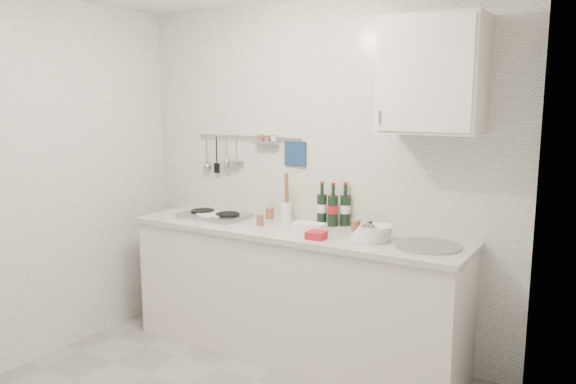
# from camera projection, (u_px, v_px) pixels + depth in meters

# --- Properties ---
(back_wall) EXTENTS (3.00, 0.02, 2.50)m
(back_wall) POSITION_uv_depth(u_px,v_px,m) (315.00, 176.00, 4.10)
(back_wall) COLOR silver
(back_wall) RESTS_ON floor
(wall_left) EXTENTS (0.02, 2.80, 2.50)m
(wall_left) POSITION_uv_depth(u_px,v_px,m) (13.00, 185.00, 3.69)
(wall_left) COLOR silver
(wall_left) RESTS_ON floor
(wall_right) EXTENTS (0.02, 2.80, 2.50)m
(wall_right) POSITION_uv_depth(u_px,v_px,m) (483.00, 247.00, 2.15)
(wall_right) COLOR silver
(wall_right) RESTS_ON floor
(counter) EXTENTS (2.44, 0.64, 0.96)m
(counter) POSITION_uv_depth(u_px,v_px,m) (295.00, 295.00, 3.98)
(counter) COLOR silver
(counter) RESTS_ON floor
(wall_rail) EXTENTS (0.98, 0.09, 0.34)m
(wall_rail) POSITION_uv_depth(u_px,v_px,m) (246.00, 149.00, 4.35)
(wall_rail) COLOR #93969B
(wall_rail) RESTS_ON back_wall
(wall_cabinet) EXTENTS (0.60, 0.38, 0.70)m
(wall_cabinet) POSITION_uv_depth(u_px,v_px,m) (433.00, 75.00, 3.37)
(wall_cabinet) COLOR silver
(wall_cabinet) RESTS_ON back_wall
(plate_stack_hob) EXTENTS (0.26, 0.26, 0.04)m
(plate_stack_hob) POSITION_uv_depth(u_px,v_px,m) (211.00, 216.00, 4.23)
(plate_stack_hob) COLOR #4D5BAF
(plate_stack_hob) RESTS_ON counter
(plate_stack_sink) EXTENTS (0.27, 0.26, 0.10)m
(plate_stack_sink) POSITION_uv_depth(u_px,v_px,m) (373.00, 233.00, 3.57)
(plate_stack_sink) COLOR white
(plate_stack_sink) RESTS_ON counter
(wine_bottles) EXTENTS (0.23, 0.13, 0.31)m
(wine_bottles) POSITION_uv_depth(u_px,v_px,m) (333.00, 204.00, 3.97)
(wine_bottles) COLOR black
(wine_bottles) RESTS_ON counter
(butter_dish) EXTENTS (0.22, 0.12, 0.06)m
(butter_dish) POSITION_uv_depth(u_px,v_px,m) (309.00, 227.00, 3.79)
(butter_dish) COLOR white
(butter_dish) RESTS_ON counter
(strawberry_punnet) EXTENTS (0.12, 0.12, 0.05)m
(strawberry_punnet) POSITION_uv_depth(u_px,v_px,m) (316.00, 235.00, 3.61)
(strawberry_punnet) COLOR red
(strawberry_punnet) RESTS_ON counter
(utensil_crock) EXTENTS (0.09, 0.09, 0.36)m
(utensil_crock) POSITION_uv_depth(u_px,v_px,m) (286.00, 209.00, 4.15)
(utensil_crock) COLOR white
(utensil_crock) RESTS_ON counter
(jar_a) EXTENTS (0.07, 0.07, 0.09)m
(jar_a) POSITION_uv_depth(u_px,v_px,m) (270.00, 213.00, 4.21)
(jar_a) COLOR brown
(jar_a) RESTS_ON counter
(jar_b) EXTENTS (0.07, 0.07, 0.08)m
(jar_b) POSITION_uv_depth(u_px,v_px,m) (356.00, 225.00, 3.83)
(jar_b) COLOR brown
(jar_b) RESTS_ON counter
(jar_c) EXTENTS (0.06, 0.06, 0.08)m
(jar_c) POSITION_uv_depth(u_px,v_px,m) (371.00, 226.00, 3.78)
(jar_c) COLOR brown
(jar_c) RESTS_ON counter
(jar_d) EXTENTS (0.06, 0.06, 0.08)m
(jar_d) POSITION_uv_depth(u_px,v_px,m) (260.00, 219.00, 3.99)
(jar_d) COLOR brown
(jar_d) RESTS_ON counter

